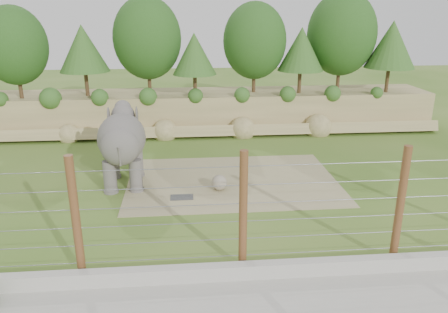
{
  "coord_description": "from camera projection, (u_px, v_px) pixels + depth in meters",
  "views": [
    {
      "loc": [
        -1.67,
        -16.48,
        7.93
      ],
      "look_at": [
        0.0,
        2.0,
        1.6
      ],
      "focal_mm": 35.0,
      "sensor_mm": 36.0,
      "label": 1
    }
  ],
  "objects": [
    {
      "name": "back_embankment",
      "position": [
        218.0,
        71.0,
        28.95
      ],
      "size": [
        30.0,
        5.52,
        8.77
      ],
      "color": "#8C7F4F",
      "rests_on": "ground"
    },
    {
      "name": "drain_grate",
      "position": [
        182.0,
        197.0,
        19.2
      ],
      "size": [
        1.0,
        0.6,
        0.03
      ],
      "primitive_type": "cube",
      "color": "#262628",
      "rests_on": "dirt_patch"
    },
    {
      "name": "barrier_fence",
      "position": [
        243.0,
        212.0,
        13.35
      ],
      "size": [
        20.26,
        0.26,
        4.0
      ],
      "color": "brown",
      "rests_on": "ground"
    },
    {
      "name": "ground",
      "position": [
        228.0,
        208.0,
        18.23
      ],
      "size": [
        90.0,
        90.0,
        0.0
      ],
      "primitive_type": "plane",
      "color": "#3F6B1D",
      "rests_on": "ground"
    },
    {
      "name": "stone_ball",
      "position": [
        219.0,
        183.0,
        19.9
      ],
      "size": [
        0.71,
        0.71,
        0.71
      ],
      "primitive_type": "sphere",
      "color": "gray",
      "rests_on": "dirt_patch"
    },
    {
      "name": "retaining_wall",
      "position": [
        244.0,
        271.0,
        13.44
      ],
      "size": [
        26.0,
        0.35,
        0.5
      ],
      "primitive_type": "cube",
      "color": "beige",
      "rests_on": "ground"
    },
    {
      "name": "elephant",
      "position": [
        123.0,
        148.0,
        20.17
      ],
      "size": [
        2.16,
        4.48,
        3.54
      ],
      "primitive_type": null,
      "rotation": [
        0.0,
        0.0,
        0.07
      ],
      "color": "#59534F",
      "rests_on": "ground"
    },
    {
      "name": "dirt_patch",
      "position": [
        232.0,
        181.0,
        21.1
      ],
      "size": [
        10.0,
        7.0,
        0.02
      ],
      "primitive_type": "cube",
      "color": "tan",
      "rests_on": "ground"
    }
  ]
}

